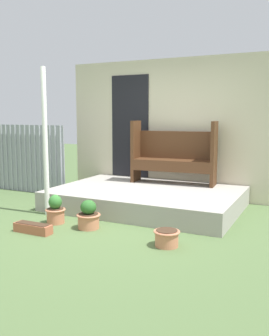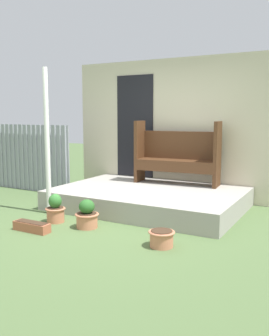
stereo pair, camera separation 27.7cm
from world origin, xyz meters
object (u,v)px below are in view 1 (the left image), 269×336
object	(u,v)px
flower_pot_middle	(88,216)
bench	(174,153)
support_post	(45,142)
flower_pot_left	(55,211)
flower_pot_right	(167,237)
planter_box_rect	(33,228)

from	to	relation	value
flower_pot_middle	bench	bearing A→B (deg)	78.37
support_post	flower_pot_left	bearing A→B (deg)	-38.64
flower_pot_right	planter_box_rect	size ratio (longest dim) A/B	0.58
flower_pot_left	flower_pot_right	world-z (taller)	flower_pot_left
flower_pot_right	flower_pot_middle	bearing A→B (deg)	171.31
support_post	flower_pot_left	size ratio (longest dim) A/B	5.42
support_post	flower_pot_right	xyz separation A→B (m)	(2.22, -0.53, -1.03)
flower_pot_middle	planter_box_rect	xyz separation A→B (m)	(-0.56, -0.49, -0.11)
bench	planter_box_rect	xyz separation A→B (m)	(-1.00, -2.65, -0.81)
support_post	bench	xyz separation A→B (m)	(1.43, 1.81, -0.27)
bench	flower_pot_left	size ratio (longest dim) A/B	3.67
planter_box_rect	support_post	bearing A→B (deg)	117.49
bench	flower_pot_middle	bearing A→B (deg)	-106.29
support_post	planter_box_rect	distance (m)	1.43
flower_pot_middle	flower_pot_left	bearing A→B (deg)	179.87
bench	flower_pot_middle	distance (m)	2.31
support_post	flower_pot_left	world-z (taller)	support_post
flower_pot_left	flower_pot_right	xyz separation A→B (m)	(1.79, -0.19, -0.07)
bench	planter_box_rect	size ratio (longest dim) A/B	2.82
bench	flower_pot_right	size ratio (longest dim) A/B	4.83
bench	flower_pot_middle	xyz separation A→B (m)	(-0.44, -2.15, -0.70)
flower_pot_left	planter_box_rect	size ratio (longest dim) A/B	0.77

